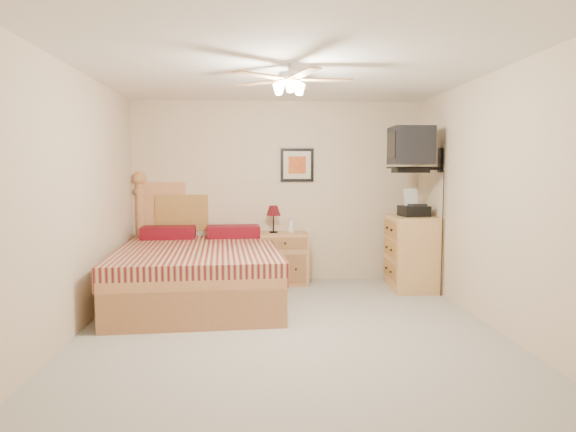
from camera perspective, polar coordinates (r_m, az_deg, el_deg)
name	(u,v)px	position (r m, az deg, el deg)	size (l,w,h in m)	color
floor	(288,328)	(5.14, 0.00, -12.36)	(4.50, 4.50, 0.00)	#9A968B
ceiling	(288,68)	(5.00, 0.00, 16.11)	(4.00, 4.50, 0.04)	white
wall_back	(278,192)	(7.16, -1.16, 2.72)	(4.00, 0.04, 2.50)	beige
wall_front	(316,226)	(2.68, 3.10, -1.11)	(4.00, 0.04, 2.50)	beige
wall_left	(75,202)	(5.19, -22.63, 1.46)	(0.04, 4.50, 2.50)	beige
wall_right	(491,200)	(5.43, 21.59, 1.64)	(0.04, 4.50, 2.50)	beige
bed	(198,237)	(6.11, -9.95, -2.30)	(1.81, 2.37, 1.54)	#B7764C
nightstand	(284,258)	(7.02, -0.44, -4.72)	(0.65, 0.49, 0.70)	#A57244
table_lamp	(273,219)	(6.97, -1.63, -0.34)	(0.20, 0.20, 0.37)	#5A0D14
lotion_bottle	(291,225)	(6.94, 0.35, -1.02)	(0.08, 0.08, 0.21)	silver
framed_picture	(297,165)	(7.15, 1.01, 5.68)	(0.46, 0.04, 0.46)	black
dresser	(412,252)	(6.91, 13.61, -3.94)	(0.56, 0.81, 0.96)	tan
fax_machine	(414,203)	(6.78, 13.83, 1.46)	(0.33, 0.36, 0.36)	black
magazine_lower	(403,213)	(7.06, 12.71, 0.29)	(0.21, 0.29, 0.03)	tan
magazine_upper	(405,212)	(7.10, 12.86, 0.49)	(0.17, 0.24, 0.02)	gray
wall_tv	(423,149)	(6.58, 14.74, 7.23)	(0.56, 0.46, 0.58)	black
ceiling_fan	(289,79)	(4.78, 0.16, 14.93)	(1.14, 1.14, 0.28)	silver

